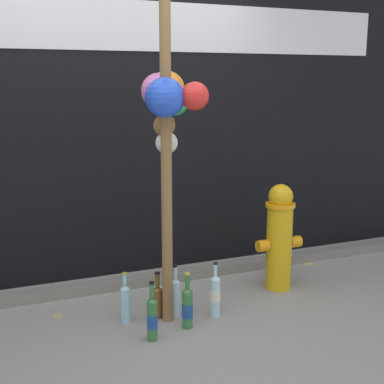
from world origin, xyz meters
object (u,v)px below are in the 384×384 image
object	(u,v)px
fire_hydrant	(279,236)
bottle_1	(125,302)
bottle_0	(158,300)
bottle_4	(152,318)
bottle_3	(187,307)
bottle_2	(175,295)
memorial_post	(167,83)
bottle_5	(215,295)

from	to	relation	value
fire_hydrant	bottle_1	distance (m)	1.36
bottle_0	bottle_4	bearing A→B (deg)	-114.64
bottle_1	bottle_3	distance (m)	0.45
bottle_4	bottle_2	bearing A→B (deg)	48.03
bottle_1	memorial_post	bearing A→B (deg)	-9.56
memorial_post	bottle_3	bearing A→B (deg)	-72.24
bottle_0	bottle_3	xyz separation A→B (m)	(0.14, -0.23, 0.02)
bottle_2	bottle_5	xyz separation A→B (m)	(0.26, -0.12, 0.00)
bottle_0	bottle_5	distance (m)	0.41
fire_hydrant	bottle_1	xyz separation A→B (m)	(-1.33, -0.14, -0.29)
bottle_3	bottle_5	xyz separation A→B (m)	(0.25, 0.09, 0.01)
bottle_4	bottle_3	bearing A→B (deg)	16.30
memorial_post	bottle_3	size ratio (longest dim) A/B	6.90
memorial_post	bottle_5	distance (m)	1.53
bottle_0	bottle_4	world-z (taller)	bottle_4
fire_hydrant	bottle_0	world-z (taller)	fire_hydrant
bottle_1	bottle_5	size ratio (longest dim) A/B	0.90
fire_hydrant	bottle_2	xyz separation A→B (m)	(-0.97, -0.17, -0.28)
bottle_1	bottle_2	size ratio (longest dim) A/B	0.96
memorial_post	bottle_4	bearing A→B (deg)	-128.09
bottle_1	bottle_5	world-z (taller)	bottle_5
memorial_post	bottle_3	world-z (taller)	memorial_post
bottle_3	fire_hydrant	bearing A→B (deg)	22.04
memorial_post	bottle_2	world-z (taller)	memorial_post
bottle_0	bottle_5	bearing A→B (deg)	-19.32
memorial_post	bottle_2	size ratio (longest dim) A/B	7.17
bottle_0	bottle_1	world-z (taller)	bottle_1
bottle_0	bottle_1	size ratio (longest dim) A/B	0.93
memorial_post	bottle_4	xyz separation A→B (m)	(-0.22, -0.28, -1.50)
fire_hydrant	bottle_0	size ratio (longest dim) A/B	2.53
memorial_post	bottle_0	distance (m)	1.52
fire_hydrant	bottle_1	world-z (taller)	fire_hydrant
bottle_3	bottle_2	bearing A→B (deg)	93.40
memorial_post	bottle_3	distance (m)	1.52
memorial_post	bottle_1	distance (m)	1.54
bottle_4	bottle_5	bearing A→B (deg)	18.14
bottle_5	bottle_4	bearing A→B (deg)	-161.86
bottle_1	bottle_2	world-z (taller)	bottle_2
fire_hydrant	bottle_0	bearing A→B (deg)	-171.78
memorial_post	bottle_0	size ratio (longest dim) A/B	8.03
bottle_5	fire_hydrant	bearing A→B (deg)	22.70
bottle_4	fire_hydrant	bearing A→B (deg)	20.77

